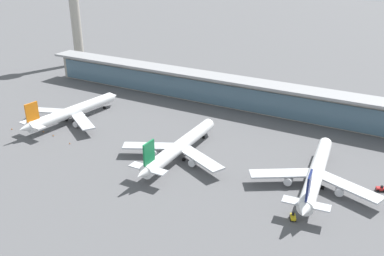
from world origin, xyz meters
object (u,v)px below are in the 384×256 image
(airliner_centre_stand, at_px, (179,147))
(airliner_right_stand, at_px, (316,173))
(service_truck_mid_apron_olive, at_px, (156,171))
(safety_cone_delta, at_px, (32,130))
(airliner_left_stand, at_px, (72,112))
(safety_cone_echo, at_px, (12,129))
(safety_cone_bravo, at_px, (43,131))
(service_truck_under_wing_yellow, at_px, (293,217))
(service_truck_on_taxiway_red, at_px, (381,189))
(control_tower, at_px, (74,1))
(safety_cone_charlie, at_px, (70,143))
(safety_cone_alpha, at_px, (53,135))

(airliner_centre_stand, distance_m, airliner_right_stand, 50.38)
(airliner_right_stand, distance_m, service_truck_mid_apron_olive, 54.96)
(airliner_right_stand, relative_size, safety_cone_delta, 80.38)
(airliner_left_stand, height_order, safety_cone_delta, airliner_left_stand)
(safety_cone_echo, bearing_deg, safety_cone_bravo, 19.16)
(airliner_left_stand, bearing_deg, service_truck_under_wing_yellow, -12.11)
(airliner_right_stand, xyz_separation_m, service_truck_under_wing_yellow, (-0.70, -22.38, -3.84))
(service_truck_on_taxiway_red, bearing_deg, service_truck_under_wing_yellow, -124.80)
(service_truck_on_taxiway_red, relative_size, safety_cone_echo, 4.72)
(service_truck_under_wing_yellow, bearing_deg, control_tower, 150.31)
(airliner_centre_stand, bearing_deg, service_truck_mid_apron_olive, -94.97)
(airliner_right_stand, distance_m, service_truck_under_wing_yellow, 22.72)
(service_truck_on_taxiway_red, bearing_deg, airliner_centre_stand, -169.87)
(service_truck_under_wing_yellow, height_order, safety_cone_echo, service_truck_under_wing_yellow)
(airliner_right_stand, relative_size, service_truck_under_wing_yellow, 17.07)
(safety_cone_echo, bearing_deg, control_tower, 118.53)
(airliner_right_stand, bearing_deg, airliner_centre_stand, -173.95)
(service_truck_under_wing_yellow, bearing_deg, safety_cone_bravo, 175.71)
(safety_cone_bravo, height_order, safety_cone_echo, same)
(control_tower, height_order, safety_cone_echo, control_tower)
(airliner_centre_stand, distance_m, safety_cone_charlie, 47.25)
(safety_cone_alpha, xyz_separation_m, safety_cone_charlie, (11.79, -2.19, 0.00))
(safety_cone_charlie, bearing_deg, service_truck_mid_apron_olive, -3.01)
(airliner_centre_stand, relative_size, service_truck_on_taxiway_red, 16.98)
(safety_cone_bravo, bearing_deg, airliner_centre_stand, 7.59)
(airliner_centre_stand, height_order, safety_cone_delta, airliner_centre_stand)
(safety_cone_alpha, distance_m, safety_cone_charlie, 11.99)
(safety_cone_charlie, bearing_deg, safety_cone_delta, 175.82)
(airliner_left_stand, relative_size, safety_cone_bravo, 80.40)
(safety_cone_delta, bearing_deg, airliner_centre_stand, 7.98)
(control_tower, relative_size, safety_cone_bravo, 109.72)
(airliner_left_stand, height_order, safety_cone_echo, airliner_left_stand)
(safety_cone_charlie, height_order, safety_cone_echo, same)
(airliner_left_stand, height_order, service_truck_mid_apron_olive, airliner_left_stand)
(airliner_centre_stand, height_order, safety_cone_alpha, airliner_centre_stand)
(airliner_left_stand, xyz_separation_m, safety_cone_charlie, (16.41, -18.47, -4.40))
(service_truck_mid_apron_olive, relative_size, service_truck_on_taxiway_red, 0.87)
(airliner_right_stand, height_order, service_truck_on_taxiway_red, airliner_right_stand)
(service_truck_under_wing_yellow, distance_m, service_truck_mid_apron_olive, 50.71)
(service_truck_mid_apron_olive, xyz_separation_m, safety_cone_alpha, (-56.14, 4.52, -0.56))
(service_truck_mid_apron_olive, xyz_separation_m, control_tower, (-132.06, 101.07, 40.92))
(service_truck_mid_apron_olive, relative_size, control_tower, 0.04)
(service_truck_mid_apron_olive, height_order, safety_cone_alpha, service_truck_mid_apron_olive)
(airliner_centre_stand, relative_size, safety_cone_alpha, 80.21)
(airliner_left_stand, distance_m, safety_cone_delta, 19.11)
(service_truck_mid_apron_olive, xyz_separation_m, safety_cone_echo, (-77.35, 0.44, -0.56))
(safety_cone_charlie, bearing_deg, service_truck_on_taxiway_red, 11.81)
(control_tower, bearing_deg, safety_cone_bravo, -54.16)
(airliner_right_stand, bearing_deg, control_tower, 155.96)
(airliner_centre_stand, distance_m, safety_cone_alpha, 58.30)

